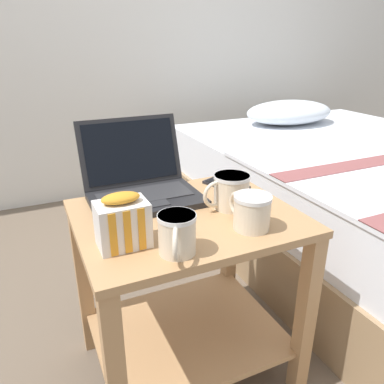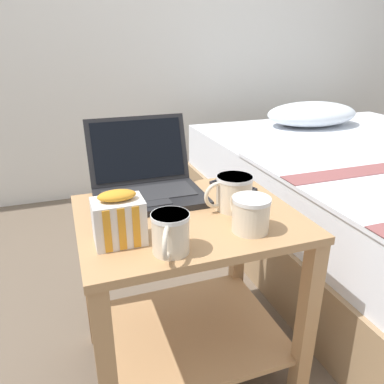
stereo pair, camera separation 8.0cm
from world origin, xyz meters
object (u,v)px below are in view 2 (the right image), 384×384
Objects in this scene: snack_bag at (119,219)px; cell_phone at (233,186)px; mug_front_right at (170,232)px; mug_front_left at (250,212)px; mug_mid_center at (233,191)px; laptop at (146,181)px.

snack_bag is 0.47m from cell_phone.
mug_front_right is 0.13m from snack_bag.
mug_front_left is 1.02× the size of snack_bag.
mug_mid_center is at bearing 13.89° from snack_bag.
mug_front_left is 0.22m from mug_front_right.
snack_bag reaches higher than mug_mid_center.
laptop reaches higher than mug_front_left.
mug_front_right is 0.93× the size of snack_bag.
laptop is 2.21× the size of mug_mid_center.
mug_front_left is at bearing -96.73° from mug_mid_center.
mug_front_right is at bearing -40.44° from snack_bag.
mug_front_left is 0.82× the size of cell_phone.
mug_front_left reaches higher than cell_phone.
mug_front_right is 0.29m from mug_mid_center.
mug_front_left is 0.30m from cell_phone.
laptop is at bearing 85.74° from mug_front_right.
mug_mid_center is at bearing -41.27° from laptop.
mug_front_right is at bearing -144.34° from mug_mid_center.
cell_phone is (0.07, 0.15, -0.05)m from mug_mid_center.
laptop is 2.38× the size of mug_front_left.
cell_phone is at bearing 46.24° from mug_front_right.
laptop reaches higher than cell_phone.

